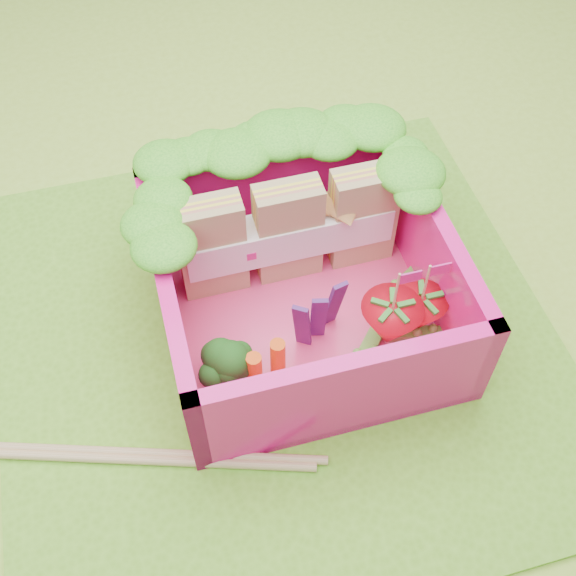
# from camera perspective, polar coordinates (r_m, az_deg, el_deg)

# --- Properties ---
(ground) EXTENTS (14.00, 14.00, 0.00)m
(ground) POSITION_cam_1_polar(r_m,az_deg,el_deg) (3.48, -0.84, -4.07)
(ground) COLOR #94C236
(ground) RESTS_ON ground
(placemat) EXTENTS (2.60, 2.60, 0.03)m
(placemat) POSITION_cam_1_polar(r_m,az_deg,el_deg) (3.47, -0.85, -3.94)
(placemat) COLOR #65AD27
(placemat) RESTS_ON ground
(bento_floor) EXTENTS (1.30, 1.30, 0.05)m
(bento_floor) POSITION_cam_1_polar(r_m,az_deg,el_deg) (3.50, 1.19, -1.96)
(bento_floor) COLOR #EE3C77
(bento_floor) RESTS_ON placemat
(bento_box) EXTENTS (1.30, 1.30, 0.55)m
(bento_box) POSITION_cam_1_polar(r_m,az_deg,el_deg) (3.30, 1.26, 0.54)
(bento_box) COLOR #FD1589
(bento_box) RESTS_ON placemat
(lettuce_ruffle) EXTENTS (1.43, 0.77, 0.11)m
(lettuce_ruffle) POSITION_cam_1_polar(r_m,az_deg,el_deg) (3.36, -0.92, 10.24)
(lettuce_ruffle) COLOR #25931A
(lettuce_ruffle) RESTS_ON bento_box
(sandwich_stack) EXTENTS (1.05, 0.18, 0.56)m
(sandwich_stack) POSITION_cam_1_polar(r_m,az_deg,el_deg) (3.43, 0.12, 4.51)
(sandwich_stack) COLOR tan
(sandwich_stack) RESTS_ON bento_floor
(broccoli) EXTENTS (0.33, 0.33, 0.24)m
(broccoli) POSITION_cam_1_polar(r_m,az_deg,el_deg) (3.14, -4.80, -5.66)
(broccoli) COLOR #549347
(broccoli) RESTS_ON bento_floor
(carrot_sticks) EXTENTS (0.19, 0.12, 0.24)m
(carrot_sticks) POSITION_cam_1_polar(r_m,az_deg,el_deg) (3.17, -1.75, -6.13)
(carrot_sticks) COLOR orange
(carrot_sticks) RESTS_ON bento_floor
(purple_wedges) EXTENTS (0.24, 0.12, 0.38)m
(purple_wedges) POSITION_cam_1_polar(r_m,az_deg,el_deg) (3.23, 2.41, -2.20)
(purple_wedges) COLOR #451856
(purple_wedges) RESTS_ON bento_floor
(strawberry_left) EXTENTS (0.28, 0.28, 0.52)m
(strawberry_left) POSITION_cam_1_polar(r_m,az_deg,el_deg) (3.28, 8.02, -2.93)
(strawberry_left) COLOR red
(strawberry_left) RESTS_ON bento_floor
(strawberry_right) EXTENTS (0.24, 0.24, 0.48)m
(strawberry_right) POSITION_cam_1_polar(r_m,az_deg,el_deg) (3.36, 10.25, -2.06)
(strawberry_right) COLOR red
(strawberry_right) RESTS_ON bento_floor
(snap_peas) EXTENTS (0.60, 0.58, 0.05)m
(snap_peas) POSITION_cam_1_polar(r_m,az_deg,el_deg) (3.44, 8.62, -2.86)
(snap_peas) COLOR #65B438
(snap_peas) RESTS_ON bento_floor
(chopsticks) EXTENTS (2.33, 0.79, 0.04)m
(chopsticks) POSITION_cam_1_polar(r_m,az_deg,el_deg) (3.31, -18.78, -12.18)
(chopsticks) COLOR tan
(chopsticks) RESTS_ON placemat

